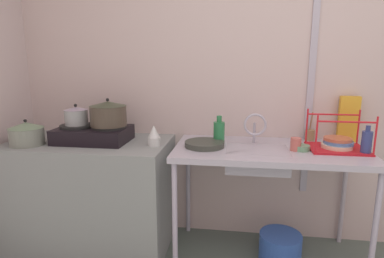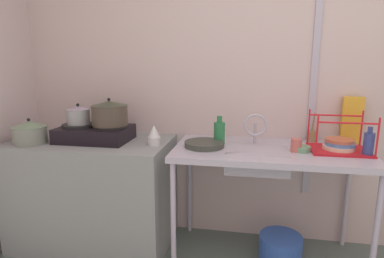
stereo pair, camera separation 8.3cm
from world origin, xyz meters
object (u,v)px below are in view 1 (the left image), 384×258
object	(u,v)px
faucet	(255,126)
frying_pan	(204,144)
small_bowl_on_drainboard	(301,148)
percolator	(154,136)
bucket_on_floor	(280,247)
utensil_jar	(310,135)
stove	(93,134)
bottle_by_rack	(367,142)
pot_on_right_burner	(108,114)
dish_rack	(337,144)
bottle_by_sink	(219,132)
pot_beside_stove	(27,134)
pot_on_left_burner	(76,116)
sink_basin	(257,159)
cereal_box	(348,119)
cup_by_rack	(296,144)

from	to	relation	value
faucet	frying_pan	xyz separation A→B (m)	(-0.36, -0.10, -0.13)
faucet	small_bowl_on_drainboard	bearing A→B (deg)	-18.13
percolator	bucket_on_floor	bearing A→B (deg)	0.72
small_bowl_on_drainboard	utensil_jar	bearing A→B (deg)	68.37
stove	percolator	world-z (taller)	percolator
small_bowl_on_drainboard	frying_pan	bearing A→B (deg)	-179.86
bucket_on_floor	bottle_by_rack	bearing A→B (deg)	-4.08
utensil_jar	pot_on_right_burner	bearing A→B (deg)	-169.55
small_bowl_on_drainboard	bucket_on_floor	world-z (taller)	small_bowl_on_drainboard
small_bowl_on_drainboard	utensil_jar	xyz separation A→B (m)	(0.12, 0.31, 0.03)
dish_rack	bucket_on_floor	bearing A→B (deg)	-169.77
utensil_jar	percolator	bearing A→B (deg)	-164.24
small_bowl_on_drainboard	bottle_by_sink	size ratio (longest dim) A/B	0.57
stove	bucket_on_floor	size ratio (longest dim) A/B	1.74
stove	bottle_by_rack	distance (m)	1.92
dish_rack	bottle_by_rack	bearing A→B (deg)	-33.65
pot_beside_stove	bottle_by_sink	bearing A→B (deg)	9.83
percolator	faucet	world-z (taller)	faucet
pot_on_right_burner	percolator	bearing A→B (deg)	-7.50
stove	dish_rack	bearing A→B (deg)	0.91
pot_on_right_burner	stove	bearing A→B (deg)	-180.00
pot_beside_stove	bucket_on_floor	distance (m)	2.04
stove	bottle_by_rack	world-z (taller)	bottle_by_rack
pot_on_left_burner	frying_pan	bearing A→B (deg)	-1.78
utensil_jar	pot_beside_stove	bearing A→B (deg)	-168.06
small_bowl_on_drainboard	percolator	bearing A→B (deg)	-178.98
sink_basin	dish_rack	world-z (taller)	dish_rack
small_bowl_on_drainboard	cereal_box	size ratio (longest dim) A/B	0.35
bucket_on_floor	sink_basin	bearing A→B (deg)	-177.10
stove	utensil_jar	distance (m)	1.66
small_bowl_on_drainboard	cereal_box	world-z (taller)	cereal_box
faucet	small_bowl_on_drainboard	world-z (taller)	faucet
pot_on_right_burner	bottle_by_sink	size ratio (longest dim) A/B	1.30
stove	frying_pan	size ratio (longest dim) A/B	1.89
cereal_box	utensil_jar	bearing A→B (deg)	-172.94
sink_basin	small_bowl_on_drainboard	bearing A→B (deg)	3.20
bucket_on_floor	utensil_jar	bearing A→B (deg)	55.04
pot_on_left_burner	bucket_on_floor	size ratio (longest dim) A/B	0.57
sink_basin	dish_rack	xyz separation A→B (m)	(0.55, 0.07, 0.11)
cereal_box	pot_on_left_burner	bearing A→B (deg)	-166.45
dish_rack	cereal_box	xyz separation A→B (m)	(0.14, 0.26, 0.13)
frying_pan	bottle_by_rack	world-z (taller)	bottle_by_rack
bottle_by_sink	small_bowl_on_drainboard	bearing A→B (deg)	-10.79
pot_on_left_burner	cereal_box	bearing A→B (deg)	7.98
stove	cup_by_rack	world-z (taller)	stove
frying_pan	cereal_box	bearing A→B (deg)	16.60
pot_beside_stove	bottle_by_rack	distance (m)	2.36
stove	percolator	distance (m)	0.49
frying_pan	bucket_on_floor	bearing A→B (deg)	-0.49
pot_on_right_burner	frying_pan	size ratio (longest dim) A/B	0.96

